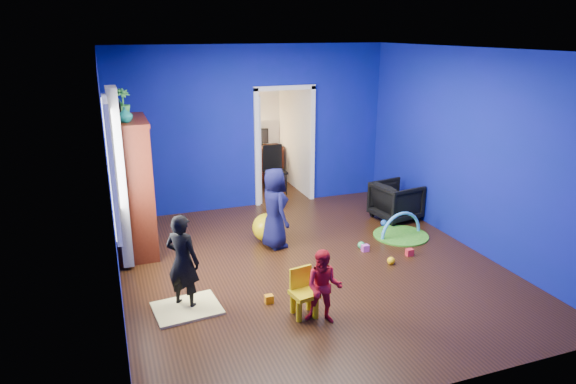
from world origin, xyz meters
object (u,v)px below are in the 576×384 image
object	(u,v)px
tv_armoire	(131,187)
kid_chair	(304,295)
crt_tv	(134,184)
folding_chair	(275,171)
child_navy	(274,208)
child_black	(183,261)
vase	(125,115)
toddler_red	(324,287)
armchair	(396,201)
play_mat	(401,235)
hopper_ball	(266,227)
study_desk	(261,164)

from	to	relation	value
tv_armoire	kid_chair	distance (m)	3.13
crt_tv	folding_chair	size ratio (longest dim) A/B	0.76
child_navy	folding_chair	size ratio (longest dim) A/B	1.32
child_black	vase	bearing A→B (deg)	-33.74
tv_armoire	folding_chair	distance (m)	3.45
child_black	toddler_red	world-z (taller)	child_black
armchair	tv_armoire	size ratio (longest dim) A/B	0.36
armchair	play_mat	xyz separation A→B (m)	(-0.33, -0.72, -0.31)
toddler_red	vase	world-z (taller)	vase
armchair	play_mat	distance (m)	0.85
tv_armoire	child_navy	bearing A→B (deg)	-16.29
child_black	child_navy	world-z (taller)	child_navy
armchair	child_black	world-z (taller)	child_black
toddler_red	crt_tv	xyz separation A→B (m)	(-1.78, 2.75, 0.59)
kid_chair	child_black	bearing A→B (deg)	142.24
armchair	kid_chair	distance (m)	3.55
crt_tv	hopper_ball	distance (m)	2.07
child_navy	toddler_red	xyz separation A→B (m)	(-0.15, -2.17, -0.18)
kid_chair	folding_chair	xyz separation A→B (m)	(1.15, 4.47, 0.21)
child_navy	toddler_red	world-z (taller)	child_navy
tv_armoire	hopper_ball	xyz separation A→B (m)	(1.92, -0.33, -0.76)
crt_tv	study_desk	world-z (taller)	crt_tv
tv_armoire	hopper_ball	world-z (taller)	tv_armoire
child_black	hopper_ball	world-z (taller)	child_black
child_navy	folding_chair	world-z (taller)	child_navy
vase	kid_chair	bearing A→B (deg)	-53.40
play_mat	folding_chair	bearing A→B (deg)	112.48
kid_chair	folding_chair	world-z (taller)	folding_chair
kid_chair	child_navy	bearing A→B (deg)	72.01
armchair	hopper_ball	size ratio (longest dim) A/B	1.64
play_mat	folding_chair	size ratio (longest dim) A/B	0.94
armchair	child_black	bearing A→B (deg)	103.95
play_mat	child_navy	bearing A→B (deg)	171.36
armchair	child_black	size ratio (longest dim) A/B	0.62
armchair	kid_chair	size ratio (longest dim) A/B	1.43
kid_chair	armchair	bearing A→B (deg)	32.81
child_navy	armchair	bearing A→B (deg)	-87.63
crt_tv	folding_chair	world-z (taller)	crt_tv
vase	hopper_ball	size ratio (longest dim) A/B	0.46
child_navy	tv_armoire	bearing A→B (deg)	66.11
toddler_red	crt_tv	distance (m)	3.33
hopper_ball	kid_chair	xyz separation A→B (m)	(-0.25, -2.22, 0.03)
kid_chair	study_desk	world-z (taller)	study_desk
toddler_red	child_navy	bearing A→B (deg)	114.49
crt_tv	play_mat	bearing A→B (deg)	-12.61
tv_armoire	crt_tv	size ratio (longest dim) A/B	2.80
toddler_red	study_desk	xyz separation A→B (m)	(1.00, 5.63, -0.05)
child_black	study_desk	distance (m)	5.33
folding_chair	play_mat	bearing A→B (deg)	-67.52
vase	tv_armoire	world-z (taller)	vase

